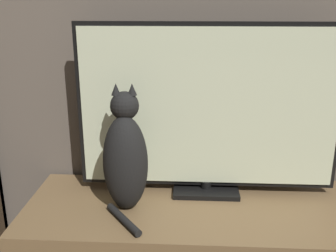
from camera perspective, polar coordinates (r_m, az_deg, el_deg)
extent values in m
cube|color=brown|center=(1.75, 5.16, -17.52)|extent=(1.47, 0.54, 0.42)
cube|color=black|center=(1.75, 5.51, -9.16)|extent=(0.28, 0.17, 0.02)
cylinder|color=black|center=(1.74, 5.53, -8.40)|extent=(0.04, 0.04, 0.03)
cube|color=black|center=(1.62, 5.88, 2.64)|extent=(1.09, 0.02, 0.69)
cube|color=beige|center=(1.61, 5.90, 2.51)|extent=(1.05, 0.01, 0.65)
ellipsoid|color=black|center=(1.55, -6.18, -5.43)|extent=(0.18, 0.16, 0.39)
ellipsoid|color=silver|center=(1.61, -5.92, -5.26)|extent=(0.10, 0.06, 0.21)
sphere|color=black|center=(1.50, -6.33, 2.93)|extent=(0.12, 0.12, 0.11)
cone|color=black|center=(1.49, -7.58, 5.31)|extent=(0.04, 0.04, 0.04)
cone|color=black|center=(1.48, -5.24, 5.33)|extent=(0.04, 0.04, 0.04)
cylinder|color=black|center=(1.53, -6.47, -13.31)|extent=(0.16, 0.20, 0.03)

